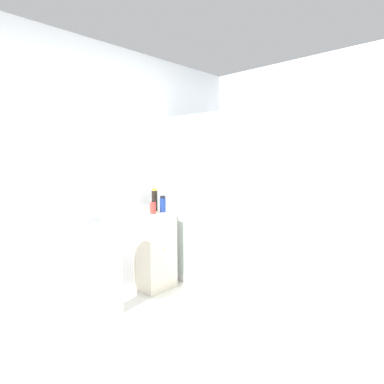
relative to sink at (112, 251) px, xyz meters
The scene contains 9 objects.
ground_plane 1.51m from the sink, 80.42° to the right, with size 12.00×12.00×0.00m, color silver.
wall_back 0.77m from the sink, 55.48° to the left, with size 6.40×0.06×2.50m, color silver.
wall_right 2.45m from the sink, 35.26° to the right, with size 0.06×6.40×2.50m, color silver.
shower_enclosure 1.38m from the sink, 11.90° to the right, with size 0.99×1.02×1.87m.
vanity_cabinet 0.65m from the sink, 13.18° to the left, with size 0.37×0.34×0.84m.
sink is the anchor object (origin of this frame).
soap_dispenser 0.64m from the sink, ahead, with size 0.06×0.06×0.15m.
shampoo_bottle_tall_black 0.78m from the sink, 16.24° to the left, with size 0.06×0.06×0.25m.
shampoo_bottle_blue 0.76m from the sink, ahead, with size 0.06×0.06×0.17m.
Camera 1 is at (-1.62, -0.96, 1.45)m, focal length 28.00 mm.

